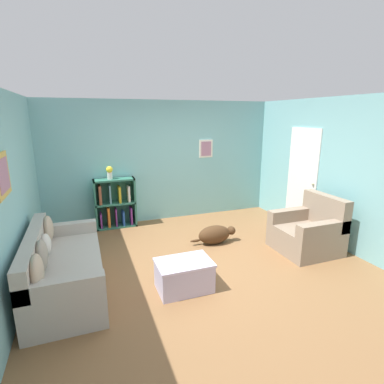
% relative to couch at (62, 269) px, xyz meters
% --- Properties ---
extents(ground_plane, '(14.00, 14.00, 0.00)m').
position_rel_couch_xyz_m(ground_plane, '(2.03, 0.18, -0.33)').
color(ground_plane, brown).
extents(wall_back, '(5.60, 0.13, 2.60)m').
position_rel_couch_xyz_m(wall_back, '(2.04, 2.43, 0.97)').
color(wall_back, '#7AB7BC').
rests_on(wall_back, ground_plane).
extents(wall_left, '(0.13, 5.00, 2.60)m').
position_rel_couch_xyz_m(wall_left, '(-0.51, 0.18, 0.98)').
color(wall_left, '#7AB7BC').
rests_on(wall_left, ground_plane).
extents(wall_right, '(0.16, 5.00, 2.60)m').
position_rel_couch_xyz_m(wall_right, '(4.58, 0.20, 0.97)').
color(wall_right, '#7AB7BC').
rests_on(wall_right, ground_plane).
extents(couch, '(0.88, 1.92, 0.87)m').
position_rel_couch_xyz_m(couch, '(0.00, 0.00, 0.00)').
color(couch, '#ADA89E').
rests_on(couch, ground_plane).
extents(bookshelf, '(0.82, 0.30, 1.03)m').
position_rel_couch_xyz_m(bookshelf, '(0.94, 2.23, 0.17)').
color(bookshelf, '#2D6B56').
rests_on(bookshelf, ground_plane).
extents(recliner_chair, '(0.94, 0.94, 0.96)m').
position_rel_couch_xyz_m(recliner_chair, '(3.93, -0.10, 0.01)').
color(recliner_chair, gray).
rests_on(recliner_chair, ground_plane).
extents(coffee_table, '(0.73, 0.50, 0.41)m').
position_rel_couch_xyz_m(coffee_table, '(1.52, -0.51, -0.11)').
color(coffee_table, '#BCB2D1').
rests_on(coffee_table, ground_plane).
extents(dog, '(0.88, 0.31, 0.34)m').
position_rel_couch_xyz_m(dog, '(2.54, 0.72, -0.15)').
color(dog, '#472D19').
rests_on(dog, ground_plane).
extents(vase, '(0.13, 0.13, 0.26)m').
position_rel_couch_xyz_m(vase, '(0.87, 2.21, 0.85)').
color(vase, silver).
rests_on(vase, bookshelf).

